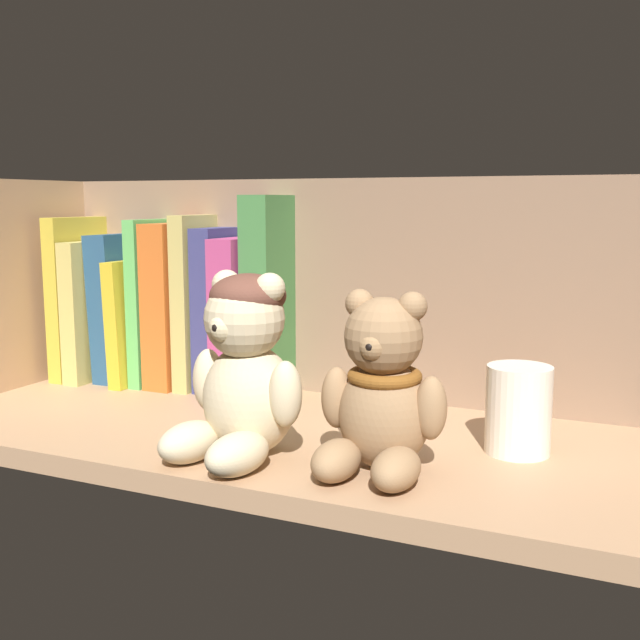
# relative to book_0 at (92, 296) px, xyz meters

# --- Properties ---
(shelf_board) EXTENTS (0.81, 0.30, 0.02)m
(shelf_board) POSITION_rel_book_0_xyz_m (0.38, -0.13, -0.11)
(shelf_board) COLOR #A87F5B
(shelf_board) RESTS_ON ground
(shelf_back_panel) EXTENTS (0.83, 0.01, 0.27)m
(shelf_back_panel) POSITION_rel_book_0_xyz_m (0.38, 0.03, 0.01)
(shelf_back_panel) COLOR #81634C
(shelf_back_panel) RESTS_ON ground
(book_0) EXTENTS (0.02, 0.15, 0.20)m
(book_0) POSITION_rel_book_0_xyz_m (0.00, 0.00, 0.00)
(book_0) COLOR gold
(book_0) RESTS_ON shelf_board
(book_1) EXTENTS (0.02, 0.15, 0.17)m
(book_1) POSITION_rel_book_0_xyz_m (0.03, 0.00, -0.01)
(book_1) COLOR tan
(book_1) RESTS_ON shelf_board
(book_2) EXTENTS (0.04, 0.11, 0.18)m
(book_2) POSITION_rel_book_0_xyz_m (0.06, 0.00, -0.01)
(book_2) COLOR navy
(book_2) RESTS_ON shelf_board
(book_3) EXTENTS (0.02, 0.14, 0.15)m
(book_3) POSITION_rel_book_0_xyz_m (0.09, 0.00, -0.03)
(book_3) COLOR gold
(book_3) RESTS_ON shelf_board
(book_4) EXTENTS (0.02, 0.11, 0.20)m
(book_4) POSITION_rel_book_0_xyz_m (0.11, 0.00, -0.00)
(book_4) COLOR #56AD54
(book_4) RESTS_ON shelf_board
(book_5) EXTENTS (0.04, 0.11, 0.20)m
(book_5) POSITION_rel_book_0_xyz_m (0.14, 0.00, -0.00)
(book_5) COLOR #C15C23
(book_5) RESTS_ON shelf_board
(book_6) EXTENTS (0.02, 0.10, 0.21)m
(book_6) POSITION_rel_book_0_xyz_m (0.17, 0.00, 0.00)
(book_6) COLOR tan
(book_6) RESTS_ON shelf_board
(book_7) EXTENTS (0.03, 0.09, 0.19)m
(book_7) POSITION_rel_book_0_xyz_m (0.19, 0.00, -0.01)
(book_7) COLOR navy
(book_7) RESTS_ON shelf_board
(book_8) EXTENTS (0.03, 0.12, 0.18)m
(book_8) POSITION_rel_book_0_xyz_m (0.23, 0.00, -0.01)
(book_8) COLOR #A73A6E
(book_8) RESTS_ON shelf_board
(book_9) EXTENTS (0.03, 0.10, 0.23)m
(book_9) POSITION_rel_book_0_xyz_m (0.26, 0.00, 0.01)
(book_9) COLOR #3C743B
(book_9) RESTS_ON shelf_board
(teddy_bear_larger) EXTENTS (0.12, 0.13, 0.16)m
(teddy_bear_larger) POSITION_rel_book_0_xyz_m (0.34, -0.21, -0.02)
(teddy_bear_larger) COLOR beige
(teddy_bear_larger) RESTS_ON shelf_board
(teddy_bear_smaller) EXTENTS (0.11, 0.11, 0.15)m
(teddy_bear_smaller) POSITION_rel_book_0_xyz_m (0.47, -0.19, -0.04)
(teddy_bear_smaller) COLOR #93704C
(teddy_bear_smaller) RESTS_ON shelf_board
(pillar_candle) EXTENTS (0.06, 0.06, 0.08)m
(pillar_candle) POSITION_rel_book_0_xyz_m (0.56, -0.10, -0.06)
(pillar_candle) COLOR silver
(pillar_candle) RESTS_ON shelf_board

